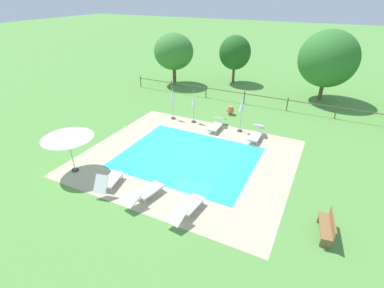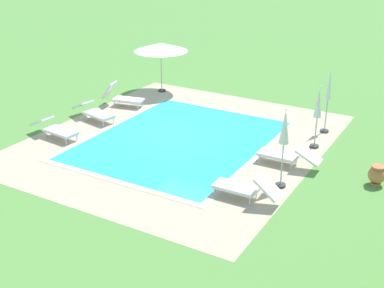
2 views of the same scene
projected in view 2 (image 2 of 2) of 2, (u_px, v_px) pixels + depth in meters
ground_plane at (180, 140)px, 18.74m from camera, size 160.00×160.00×0.00m
pool_deck_paving at (180, 140)px, 18.73m from camera, size 11.32×9.84×0.01m
swimming_pool_water at (180, 140)px, 18.73m from camera, size 7.31×5.82×0.01m
pool_coping_rim at (180, 140)px, 18.73m from camera, size 7.79×6.30×0.01m
sun_lounger_north_near_steps at (94, 112)px, 20.51m from camera, size 1.01×2.15×0.72m
sun_lounger_north_mid at (55, 129)px, 18.84m from camera, size 0.81×2.13×0.70m
sun_lounger_north_far at (287, 155)px, 16.66m from camera, size 0.63×2.08×0.72m
sun_lounger_north_end at (123, 97)px, 22.10m from camera, size 0.96×1.90×1.02m
sun_lounger_south_near_corner at (245, 188)px, 14.58m from camera, size 0.62×1.99×0.86m
patio_umbrella_open_foreground at (161, 47)px, 23.33m from camera, size 2.47×2.47×2.34m
patio_umbrella_closed_row_west at (318, 107)px, 17.54m from camera, size 0.32×0.32×2.27m
patio_umbrella_closed_row_mid_west at (328, 93)px, 18.86m from camera, size 0.32×0.32×2.45m
patio_umbrella_closed_row_centre at (284, 133)px, 14.75m from camera, size 0.32×0.32×2.47m
terracotta_urn_near_fence at (377, 175)px, 15.40m from camera, size 0.54×0.54×0.63m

